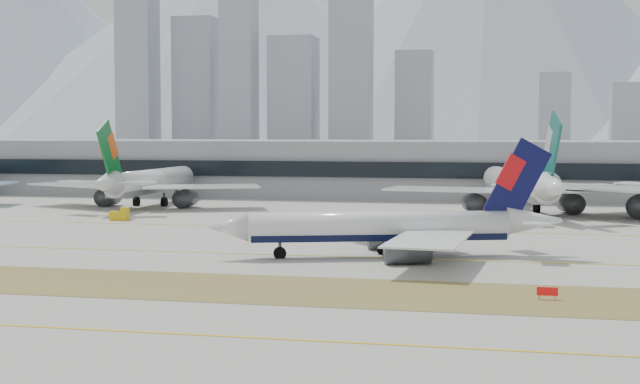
% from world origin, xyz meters
% --- Properties ---
extents(ground, '(3000.00, 3000.00, 0.00)m').
position_xyz_m(ground, '(0.00, 0.00, 0.00)').
color(ground, '#A09D95').
rests_on(ground, ground).
extents(apron_markings, '(360.00, 122.22, 0.06)m').
position_xyz_m(apron_markings, '(0.00, -53.95, 0.02)').
color(apron_markings, olive).
rests_on(apron_markings, ground).
extents(taxiing_airliner, '(49.47, 42.08, 17.04)m').
position_xyz_m(taxiing_airliner, '(20.61, -3.57, 4.11)').
color(taxiing_airliner, white).
rests_on(taxiing_airliner, ground).
extents(widebody_eva, '(57.54, 56.10, 20.51)m').
position_xyz_m(widebody_eva, '(-45.97, 67.43, 5.45)').
color(widebody_eva, white).
rests_on(widebody_eva, ground).
extents(widebody_cathay, '(59.51, 59.35, 21.86)m').
position_xyz_m(widebody_cathay, '(39.32, 67.84, 5.81)').
color(widebody_cathay, white).
rests_on(widebody_cathay, ground).
extents(terminal, '(280.00, 43.10, 15.00)m').
position_xyz_m(terminal, '(0.00, 114.84, 7.50)').
color(terminal, gray).
rests_on(terminal, ground).
extents(hold_sign_right, '(2.20, 0.15, 1.35)m').
position_xyz_m(hold_sign_right, '(40.77, -32.00, 0.88)').
color(hold_sign_right, red).
rests_on(hold_sign_right, ground).
extents(gse_c, '(3.55, 2.00, 2.60)m').
position_xyz_m(gse_c, '(24.95, 42.47, 1.05)').
color(gse_c, '#E8B60C').
rests_on(gse_c, ground).
extents(gse_b, '(3.55, 2.00, 2.60)m').
position_xyz_m(gse_b, '(-38.76, 35.96, 1.05)').
color(gse_b, '#E8B60C').
rests_on(gse_b, ground).
extents(city_skyline, '(342.00, 49.80, 140.00)m').
position_xyz_m(city_skyline, '(-106.76, 453.42, 49.80)').
color(city_skyline, '#8D92A0').
rests_on(city_skyline, ground).
extents(mountain_ridge, '(2830.00, 1120.00, 470.00)m').
position_xyz_m(mountain_ridge, '(33.00, 1404.14, 181.85)').
color(mountain_ridge, '#9EA8B7').
rests_on(mountain_ridge, ground).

